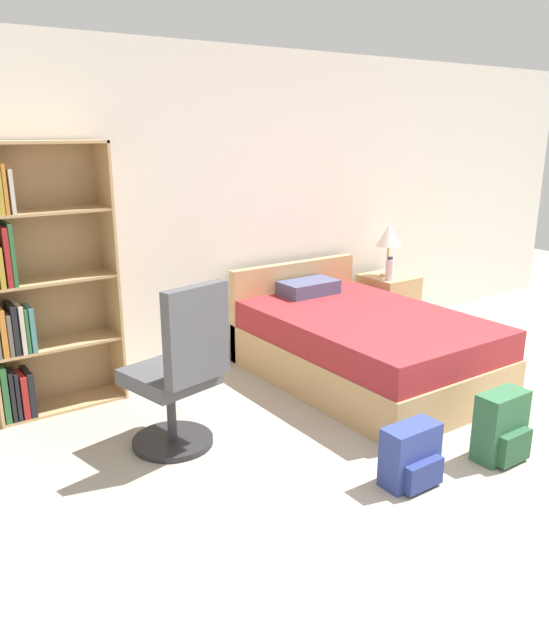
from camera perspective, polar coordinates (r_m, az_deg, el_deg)
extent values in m
cube|color=white|center=(5.33, -4.48, 9.93)|extent=(9.00, 0.06, 2.60)
cube|color=tan|center=(4.74, -14.73, 4.14)|extent=(0.02, 0.31, 1.89)
cube|color=#A48256|center=(4.75, -20.36, 3.66)|extent=(0.91, 0.01, 1.89)
cube|color=tan|center=(4.90, -18.78, -7.31)|extent=(0.87, 0.29, 0.02)
cube|color=#2D6638|center=(4.71, -23.61, -6.05)|extent=(0.04, 0.22, 0.40)
cube|color=black|center=(4.71, -23.02, -6.29)|extent=(0.03, 0.19, 0.36)
cube|color=black|center=(4.73, -22.62, -6.26)|extent=(0.03, 0.20, 0.34)
cube|color=maroon|center=(4.75, -22.10, -6.29)|extent=(0.04, 0.22, 0.31)
cube|color=black|center=(4.77, -21.58, -6.08)|extent=(0.04, 0.24, 0.32)
cube|color=tan|center=(4.73, -19.32, -2.10)|extent=(0.87, 0.29, 0.02)
cube|color=orange|center=(4.58, -23.78, -0.92)|extent=(0.04, 0.23, 0.33)
cube|color=#665B51|center=(4.59, -23.29, -1.07)|extent=(0.03, 0.23, 0.29)
cube|color=black|center=(4.59, -22.87, -0.67)|extent=(0.04, 0.23, 0.34)
cube|color=beige|center=(4.60, -22.31, -0.64)|extent=(0.03, 0.22, 0.34)
cube|color=#2D6638|center=(4.61, -21.95, -0.71)|extent=(0.02, 0.23, 0.31)
cube|color=teal|center=(4.60, -21.48, -0.68)|extent=(0.03, 0.20, 0.31)
cube|color=tan|center=(4.61, -19.89, 3.45)|extent=(0.87, 0.29, 0.02)
cube|color=maroon|center=(4.47, -23.49, 5.38)|extent=(0.03, 0.22, 0.39)
cube|color=#2D6638|center=(4.49, -23.11, 5.62)|extent=(0.03, 0.24, 0.42)
cube|color=tan|center=(4.53, -20.49, 9.25)|extent=(0.87, 0.29, 0.02)
cube|color=orange|center=(4.44, -23.71, 10.96)|extent=(0.02, 0.24, 0.32)
cube|color=beige|center=(4.45, -23.20, 10.80)|extent=(0.03, 0.24, 0.28)
cube|color=tan|center=(4.50, -21.10, 14.94)|extent=(0.91, 0.31, 0.02)
cube|color=tan|center=(5.08, 8.26, -3.72)|extent=(1.32, 2.00, 0.34)
cube|color=maroon|center=(4.99, 8.40, -0.69)|extent=(1.30, 1.96, 0.23)
cube|color=tan|center=(5.71, 1.80, 1.30)|extent=(1.32, 0.08, 0.81)
cube|color=#4C5175|center=(5.49, 3.13, 2.99)|extent=(0.50, 0.30, 0.12)
cylinder|color=#232326|center=(4.17, -9.27, -10.86)|extent=(0.52, 0.52, 0.04)
cylinder|color=#333338|center=(4.08, -9.41, -8.24)|extent=(0.06, 0.06, 0.38)
cube|color=#4C4C51|center=(3.98, -9.58, -5.09)|extent=(0.57, 0.57, 0.10)
cube|color=#4C4C51|center=(3.66, -7.14, -1.31)|extent=(0.45, 0.17, 0.58)
cube|color=tan|center=(6.21, 10.29, 1.31)|extent=(0.44, 0.47, 0.60)
sphere|color=tan|center=(6.01, 12.02, 1.87)|extent=(0.02, 0.02, 0.02)
cylinder|color=tan|center=(6.14, 10.24, 4.11)|extent=(0.13, 0.13, 0.02)
cylinder|color=tan|center=(6.11, 10.31, 5.44)|extent=(0.02, 0.02, 0.27)
cone|color=white|center=(6.07, 10.43, 7.62)|extent=(0.24, 0.24, 0.20)
cylinder|color=silver|center=(5.95, 10.48, 4.56)|extent=(0.08, 0.08, 0.20)
cylinder|color=#2D2D33|center=(5.93, 10.54, 5.59)|extent=(0.05, 0.05, 0.02)
cube|color=#2D603D|center=(4.11, 19.95, -9.06)|extent=(0.33, 0.17, 0.44)
cube|color=#275234|center=(4.10, 21.11, -10.83)|extent=(0.25, 0.06, 0.20)
cube|color=navy|center=(3.72, 12.29, -11.91)|extent=(0.35, 0.17, 0.36)
cube|color=navy|center=(3.69, 13.51, -13.62)|extent=(0.26, 0.06, 0.16)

